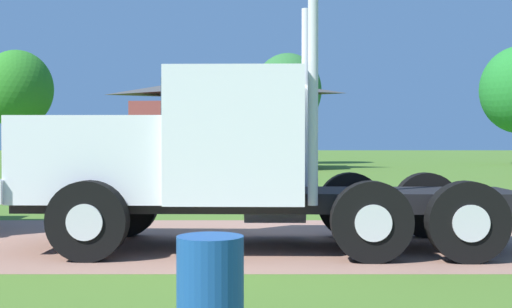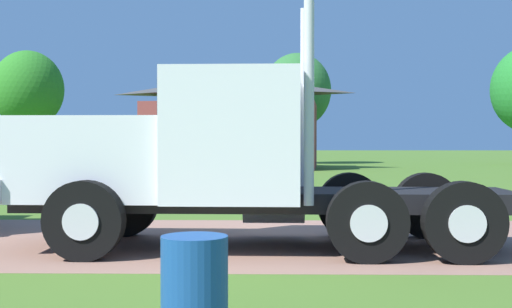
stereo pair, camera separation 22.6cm
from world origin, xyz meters
TOP-DOWN VIEW (x-y plane):
  - ground_plane at (0.00, 0.00)m, footprint 200.00×200.00m
  - dirt_track at (0.00, 0.00)m, footprint 120.00×5.33m
  - truck_foreground_white at (-0.63, -0.68)m, footprint 7.36×2.75m
  - steel_barrel at (-0.33, -5.29)m, footprint 0.54×0.54m
  - shed_building at (-1.85, 27.59)m, footprint 10.59×6.86m
  - tree_left at (-15.33, 31.97)m, footprint 4.54×4.54m
  - tree_mid at (2.21, 35.11)m, footprint 4.69×4.69m

SIDE VIEW (x-z plane):
  - ground_plane at x=0.00m, z-range 0.00..0.00m
  - dirt_track at x=0.00m, z-range 0.00..0.01m
  - steel_barrel at x=-0.33m, z-range 0.00..0.84m
  - truck_foreground_white at x=-0.63m, z-range -0.58..3.15m
  - shed_building at x=-1.85m, z-range -0.10..5.27m
  - tree_left at x=-15.33m, z-range 1.20..8.63m
  - tree_mid at x=2.21m, z-range 1.22..8.87m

